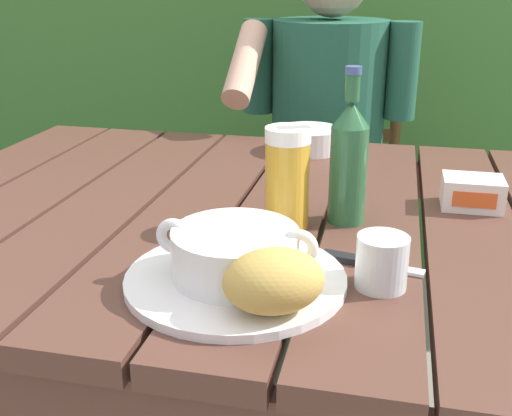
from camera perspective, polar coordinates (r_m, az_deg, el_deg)
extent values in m
cube|color=#503126|center=(1.26, -19.43, 0.88)|extent=(0.15, 0.97, 0.04)
cube|color=#503126|center=(1.18, -12.88, 0.33)|extent=(0.15, 0.97, 0.04)
cube|color=#503126|center=(1.12, -5.55, -0.29)|extent=(0.15, 0.97, 0.04)
cube|color=#503126|center=(1.09, 2.41, -0.95)|extent=(0.15, 0.97, 0.04)
cube|color=#503126|center=(1.07, 10.76, -1.63)|extent=(0.15, 0.97, 0.04)
cube|color=#503126|center=(1.08, 19.16, -2.28)|extent=(0.15, 0.97, 0.04)
cube|color=#503126|center=(0.73, -4.53, -18.40)|extent=(1.38, 0.03, 0.08)
cube|color=#503126|center=(1.53, 5.49, 3.23)|extent=(1.38, 0.03, 0.08)
cube|color=#503126|center=(1.84, -16.03, -5.12)|extent=(0.06, 0.06, 0.72)
cube|color=#386C2D|center=(2.69, 9.31, 16.56)|extent=(3.47, 0.60, 1.91)
cylinder|color=#4D361A|center=(1.88, 11.51, -8.55)|extent=(0.04, 0.04, 0.47)
cylinder|color=#4D361A|center=(1.92, -0.27, -7.45)|extent=(0.04, 0.04, 0.47)
cylinder|color=#4D361A|center=(2.27, 11.89, -3.23)|extent=(0.04, 0.04, 0.47)
cylinder|color=#4D361A|center=(2.30, 2.17, -2.42)|extent=(0.04, 0.04, 0.47)
cube|color=#4D361A|center=(1.98, 6.62, 1.18)|extent=(0.43, 0.47, 0.02)
cylinder|color=#4D361A|center=(2.12, 12.82, 8.28)|extent=(0.04, 0.04, 0.46)
cylinder|color=#4D361A|center=(2.16, 2.34, 8.97)|extent=(0.04, 0.04, 0.46)
cube|color=#4D361A|center=(2.15, 7.46, 6.87)|extent=(0.39, 0.02, 0.04)
cube|color=#4D361A|center=(2.12, 7.60, 9.87)|extent=(0.39, 0.02, 0.04)
cube|color=#4D361A|center=(2.11, 7.75, 12.93)|extent=(0.39, 0.02, 0.04)
cylinder|color=#1E503C|center=(1.81, 7.89, -9.79)|extent=(0.11, 0.11, 0.45)
cylinder|color=#1E503C|center=(1.78, 8.64, -0.24)|extent=(0.13, 0.40, 0.13)
cylinder|color=#1E503C|center=(1.83, 2.53, -9.27)|extent=(0.11, 0.11, 0.45)
cylinder|color=#1E503C|center=(1.80, 3.24, 0.19)|extent=(0.13, 0.40, 0.13)
cylinder|color=#1E503C|center=(1.81, 6.63, 8.72)|extent=(0.32, 0.32, 0.51)
cylinder|color=#1E503C|center=(1.76, 13.37, 12.17)|extent=(0.08, 0.08, 0.26)
cylinder|color=#1E503C|center=(1.80, 0.23, 12.90)|extent=(0.08, 0.08, 0.26)
cylinder|color=tan|center=(1.64, -1.01, 13.18)|extent=(0.07, 0.25, 0.21)
cylinder|color=white|center=(0.83, -1.88, -6.55)|extent=(0.29, 0.29, 0.01)
cylinder|color=white|center=(0.81, -1.91, -4.17)|extent=(0.17, 0.17, 0.06)
cylinder|color=#C6711F|center=(0.80, -1.92, -3.26)|extent=(0.15, 0.15, 0.01)
torus|color=white|center=(0.83, -7.56, -2.59)|extent=(0.05, 0.01, 0.05)
torus|color=white|center=(0.79, 3.99, -3.67)|extent=(0.05, 0.01, 0.05)
ellipsoid|color=tan|center=(0.73, 1.65, -6.73)|extent=(0.15, 0.14, 0.08)
cylinder|color=gold|center=(0.98, 2.89, 2.14)|extent=(0.07, 0.07, 0.14)
cylinder|color=white|center=(0.96, 2.98, 6.76)|extent=(0.07, 0.07, 0.02)
cylinder|color=#275933|center=(1.01, 8.46, 3.00)|extent=(0.06, 0.06, 0.16)
cone|color=#275933|center=(0.98, 8.77, 8.57)|extent=(0.06, 0.06, 0.04)
cylinder|color=#275933|center=(0.98, 8.91, 10.91)|extent=(0.02, 0.02, 0.04)
cylinder|color=#3D4E86|center=(0.97, 8.99, 12.44)|extent=(0.03, 0.03, 0.01)
cylinder|color=silver|center=(0.82, 11.52, -4.89)|extent=(0.07, 0.07, 0.07)
cube|color=white|center=(1.14, 19.31, 1.36)|extent=(0.10, 0.08, 0.05)
cube|color=#E25724|center=(1.11, 19.50, 0.69)|extent=(0.07, 0.00, 0.03)
cube|color=silver|center=(0.88, 11.71, -5.31)|extent=(0.11, 0.04, 0.00)
cube|color=black|center=(0.89, 8.01, -4.56)|extent=(0.06, 0.03, 0.01)
cylinder|color=white|center=(1.44, 4.92, 6.31)|extent=(0.14, 0.14, 0.05)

